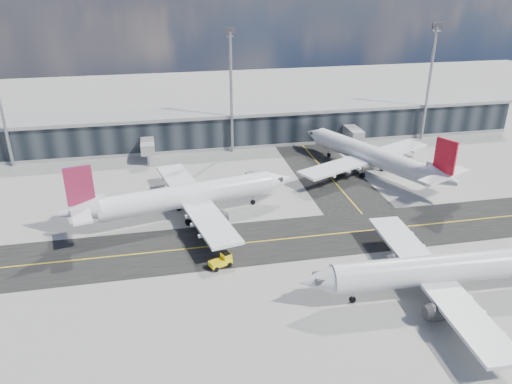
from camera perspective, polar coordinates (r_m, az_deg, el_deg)
The scene contains 9 objects.
ground at distance 79.29m, azimuth 2.72°, elevation -6.92°, with size 300.00×300.00×0.00m, color gray.
taxiway_lanes at distance 89.21m, azimuth 3.51°, elevation -3.13°, with size 180.00×63.00×0.03m.
terminal_concourse at distance 127.22m, azimuth -3.22°, elevation 7.44°, with size 152.00×19.80×8.80m.
floodlight_masts at distance 117.64m, azimuth -2.86°, elevation 11.84°, with size 102.50×0.70×28.90m.
airliner_af at distance 88.92m, azimuth -8.18°, elevation -0.50°, with size 41.64×35.74×12.40m.
airliner_redtail at distance 109.94m, azimuth 13.18°, elevation 4.04°, with size 34.24×39.69×12.36m.
airliner_near at distance 72.61m, azimuth 20.68°, elevation -8.25°, with size 40.07×34.12×11.88m.
baggage_tug at distance 75.44m, azimuth -3.89°, elevation -7.80°, with size 3.71×2.77×2.10m.
service_van at distance 106.17m, azimuth -0.07°, elevation 1.98°, with size 2.16×4.68×1.30m, color white.
Camera 1 is at (-17.02, -65.54, 41.26)m, focal length 35.00 mm.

